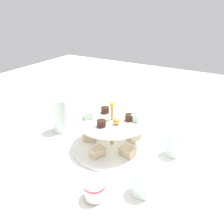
{
  "coord_description": "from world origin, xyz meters",
  "views": [
    {
      "loc": [
        -0.35,
        0.61,
        0.48
      ],
      "look_at": [
        0.0,
        0.0,
        0.14
      ],
      "focal_mm": 36.83,
      "sensor_mm": 36.0,
      "label": 1
    }
  ],
  "objects_px": {
    "butter_knife_left": "(132,113)",
    "water_glass_short_left": "(143,182)",
    "teacup_with_saucer": "(95,191)",
    "water_glass_tall_right": "(60,115)",
    "butter_knife_right": "(33,176)",
    "tiered_serving_stand": "(112,135)",
    "water_glass_mid_back": "(174,143)"
  },
  "relations": [
    {
      "from": "teacup_with_saucer",
      "to": "butter_knife_right",
      "type": "distance_m",
      "value": 0.22
    },
    {
      "from": "butter_knife_left",
      "to": "water_glass_mid_back",
      "type": "relative_size",
      "value": 1.97
    },
    {
      "from": "tiered_serving_stand",
      "to": "butter_knife_left",
      "type": "xyz_separation_m",
      "value": [
        0.05,
        -0.29,
        -0.05
      ]
    },
    {
      "from": "teacup_with_saucer",
      "to": "water_glass_mid_back",
      "type": "relative_size",
      "value": 1.05
    },
    {
      "from": "tiered_serving_stand",
      "to": "teacup_with_saucer",
      "type": "bearing_deg",
      "value": 109.61
    },
    {
      "from": "tiered_serving_stand",
      "to": "water_glass_tall_right",
      "type": "distance_m",
      "value": 0.24
    },
    {
      "from": "water_glass_short_left",
      "to": "butter_knife_right",
      "type": "height_order",
      "value": "water_glass_short_left"
    },
    {
      "from": "water_glass_mid_back",
      "to": "teacup_with_saucer",
      "type": "bearing_deg",
      "value": 68.28
    },
    {
      "from": "water_glass_tall_right",
      "to": "water_glass_short_left",
      "type": "distance_m",
      "value": 0.45
    },
    {
      "from": "butter_knife_left",
      "to": "butter_knife_right",
      "type": "distance_m",
      "value": 0.55
    },
    {
      "from": "water_glass_tall_right",
      "to": "water_glass_short_left",
      "type": "xyz_separation_m",
      "value": [
        -0.43,
        0.15,
        -0.03
      ]
    },
    {
      "from": "water_glass_tall_right",
      "to": "butter_knife_right",
      "type": "distance_m",
      "value": 0.29
    },
    {
      "from": "teacup_with_saucer",
      "to": "water_glass_tall_right",
      "type": "bearing_deg",
      "value": -35.84
    },
    {
      "from": "butter_knife_right",
      "to": "water_glass_mid_back",
      "type": "relative_size",
      "value": 1.97
    },
    {
      "from": "water_glass_short_left",
      "to": "teacup_with_saucer",
      "type": "bearing_deg",
      "value": 40.13
    },
    {
      "from": "water_glass_tall_right",
      "to": "water_glass_short_left",
      "type": "bearing_deg",
      "value": 160.68
    },
    {
      "from": "butter_knife_right",
      "to": "teacup_with_saucer",
      "type": "bearing_deg",
      "value": 23.66
    },
    {
      "from": "teacup_with_saucer",
      "to": "butter_knife_left",
      "type": "xyz_separation_m",
      "value": [
        0.14,
        -0.52,
        -0.02
      ]
    },
    {
      "from": "water_glass_tall_right",
      "to": "butter_knife_right",
      "type": "xyz_separation_m",
      "value": [
        -0.11,
        0.26,
        -0.07
      ]
    },
    {
      "from": "teacup_with_saucer",
      "to": "butter_knife_right",
      "type": "xyz_separation_m",
      "value": [
        0.21,
        0.02,
        -0.02
      ]
    },
    {
      "from": "water_glass_mid_back",
      "to": "butter_knife_left",
      "type": "bearing_deg",
      "value": -40.23
    },
    {
      "from": "water_glass_tall_right",
      "to": "water_glass_mid_back",
      "type": "bearing_deg",
      "value": -171.13
    },
    {
      "from": "water_glass_short_left",
      "to": "teacup_with_saucer",
      "type": "height_order",
      "value": "water_glass_short_left"
    },
    {
      "from": "water_glass_tall_right",
      "to": "teacup_with_saucer",
      "type": "distance_m",
      "value": 0.4
    },
    {
      "from": "butter_knife_right",
      "to": "water_glass_mid_back",
      "type": "distance_m",
      "value": 0.47
    },
    {
      "from": "water_glass_short_left",
      "to": "butter_knife_left",
      "type": "relative_size",
      "value": 0.43
    },
    {
      "from": "butter_knife_right",
      "to": "water_glass_mid_back",
      "type": "bearing_deg",
      "value": 61.97
    },
    {
      "from": "butter_knife_right",
      "to": "water_glass_short_left",
      "type": "bearing_deg",
      "value": 36.55
    },
    {
      "from": "teacup_with_saucer",
      "to": "butter_knife_left",
      "type": "bearing_deg",
      "value": -75.27
    },
    {
      "from": "tiered_serving_stand",
      "to": "butter_knife_right",
      "type": "distance_m",
      "value": 0.29
    },
    {
      "from": "tiered_serving_stand",
      "to": "butter_knife_left",
      "type": "relative_size",
      "value": 1.72
    },
    {
      "from": "butter_knife_left",
      "to": "water_glass_short_left",
      "type": "bearing_deg",
      "value": 110.99
    }
  ]
}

